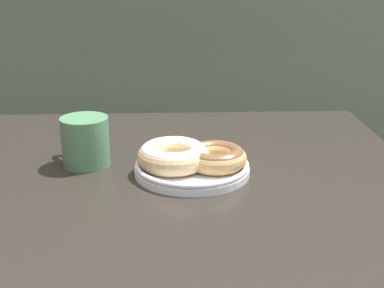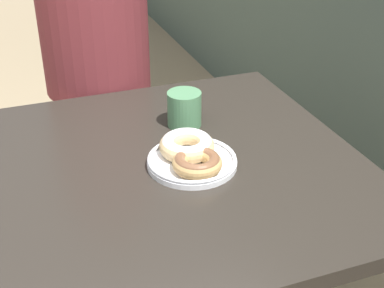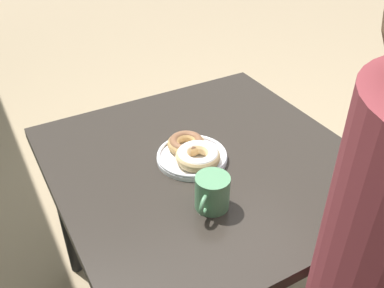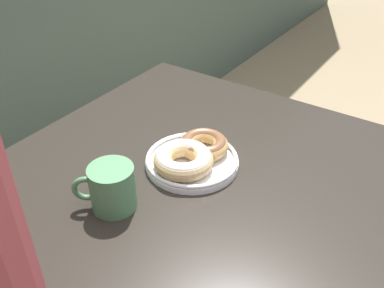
# 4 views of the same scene
# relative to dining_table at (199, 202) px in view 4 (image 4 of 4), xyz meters

# --- Properties ---
(dining_table) EXTENTS (0.94, 0.93, 0.71)m
(dining_table) POSITION_rel_dining_table_xyz_m (0.00, 0.00, 0.00)
(dining_table) COLOR #28231E
(dining_table) RESTS_ON ground_plane
(donut_plate) EXTENTS (0.23, 0.22, 0.06)m
(donut_plate) POSITION_rel_dining_table_xyz_m (0.02, 0.04, 0.11)
(donut_plate) COLOR white
(donut_plate) RESTS_ON dining_table
(coffee_mug) EXTENTS (0.10, 0.12, 0.10)m
(coffee_mug) POSITION_rel_dining_table_xyz_m (-0.18, 0.09, 0.13)
(coffee_mug) COLOR #4C7F56
(coffee_mug) RESTS_ON dining_table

